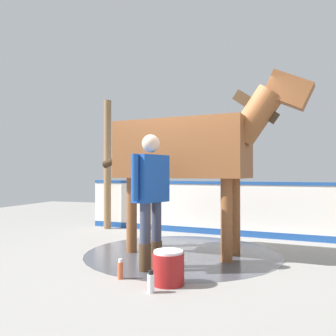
{
  "coord_description": "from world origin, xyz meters",
  "views": [
    {
      "loc": [
        -1.33,
        5.07,
        1.21
      ],
      "look_at": [
        0.15,
        0.36,
        1.28
      ],
      "focal_mm": 38.04,
      "sensor_mm": 36.0,
      "label": 1
    }
  ],
  "objects_px": {
    "horse": "(190,150)",
    "handler": "(151,191)",
    "bottle_shampoo": "(151,282)",
    "wash_bucket": "(168,268)",
    "bottle_spray": "(120,270)"
  },
  "relations": [
    {
      "from": "handler",
      "to": "bottle_shampoo",
      "type": "bearing_deg",
      "value": 130.51
    },
    {
      "from": "horse",
      "to": "bottle_shampoo",
      "type": "height_order",
      "value": "horse"
    },
    {
      "from": "horse",
      "to": "handler",
      "type": "height_order",
      "value": "horse"
    },
    {
      "from": "bottle_spray",
      "to": "handler",
      "type": "bearing_deg",
      "value": -110.74
    },
    {
      "from": "bottle_shampoo",
      "to": "bottle_spray",
      "type": "height_order",
      "value": "bottle_spray"
    },
    {
      "from": "bottle_shampoo",
      "to": "bottle_spray",
      "type": "relative_size",
      "value": 0.98
    },
    {
      "from": "horse",
      "to": "bottle_shampoo",
      "type": "distance_m",
      "value": 2.3
    },
    {
      "from": "bottle_spray",
      "to": "wash_bucket",
      "type": "bearing_deg",
      "value": 177.25
    },
    {
      "from": "horse",
      "to": "handler",
      "type": "relative_size",
      "value": 1.94
    },
    {
      "from": "handler",
      "to": "wash_bucket",
      "type": "height_order",
      "value": "handler"
    },
    {
      "from": "handler",
      "to": "bottle_spray",
      "type": "bearing_deg",
      "value": 89.52
    },
    {
      "from": "wash_bucket",
      "to": "horse",
      "type": "bearing_deg",
      "value": -85.07
    },
    {
      "from": "handler",
      "to": "bottle_spray",
      "type": "height_order",
      "value": "handler"
    },
    {
      "from": "wash_bucket",
      "to": "handler",
      "type": "bearing_deg",
      "value": -52.89
    },
    {
      "from": "handler",
      "to": "bottle_shampoo",
      "type": "xyz_separation_m",
      "value": [
        -0.31,
        0.83,
        -0.88
      ]
    }
  ]
}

